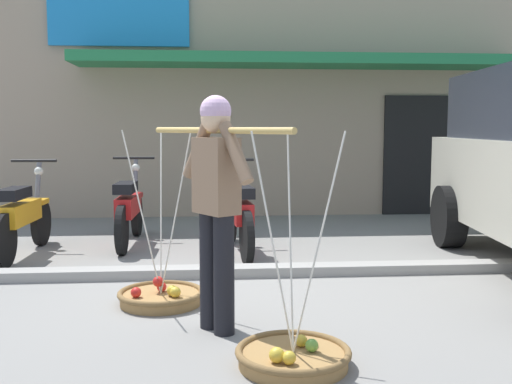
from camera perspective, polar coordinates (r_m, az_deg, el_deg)
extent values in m
plane|color=gray|center=(5.37, -3.67, -9.79)|extent=(90.00, 90.00, 0.00)
cube|color=gray|center=(6.03, -3.81, -7.51)|extent=(20.00, 0.24, 0.10)
cylinder|color=black|center=(4.46, -4.38, -7.38)|extent=(0.15, 0.15, 0.86)
cylinder|color=black|center=(4.32, -3.05, -7.83)|extent=(0.15, 0.15, 0.86)
cube|color=#84664C|center=(4.28, -3.79, 1.55)|extent=(0.35, 0.39, 0.54)
sphere|color=#E0B78E|center=(4.26, -3.83, 6.98)|extent=(0.21, 0.21, 0.21)
sphere|color=#D1A8CC|center=(4.27, -3.84, 7.65)|extent=(0.22, 0.22, 0.22)
cylinder|color=#84664C|center=(4.47, -5.53, 3.91)|extent=(0.26, 0.33, 0.43)
cylinder|color=#84664C|center=(4.07, -1.92, 3.72)|extent=(0.26, 0.33, 0.43)
cylinder|color=tan|center=(4.26, -3.82, 5.84)|extent=(0.95, 1.43, 0.04)
cylinder|color=#9E7542|center=(5.18, -8.96, -9.92)|extent=(0.68, 0.68, 0.09)
torus|color=brown|center=(5.17, -8.97, -9.39)|extent=(0.72, 0.72, 0.05)
sphere|color=gold|center=(5.02, -7.63, -9.36)|extent=(0.09, 0.09, 0.09)
sphere|color=red|center=(5.07, -11.27, -9.29)|extent=(0.09, 0.09, 0.09)
sphere|color=red|center=(5.21, -8.90, -8.85)|extent=(0.08, 0.08, 0.08)
sphere|color=gold|center=(5.07, -7.92, -9.21)|extent=(0.09, 0.09, 0.09)
sphere|color=red|center=(5.15, -9.24, -8.35)|extent=(0.09, 0.09, 0.09)
cylinder|color=silver|center=(5.18, -8.97, -1.72)|extent=(0.01, 0.32, 1.36)
cylinder|color=silver|center=(4.97, -10.72, -2.09)|extent=(0.28, 0.17, 1.36)
cylinder|color=silver|center=(4.94, -7.61, -2.07)|extent=(0.28, 0.17, 1.36)
cylinder|color=#9E7542|center=(3.87, 3.52, -15.49)|extent=(0.68, 0.68, 0.09)
torus|color=brown|center=(3.85, 3.53, -14.80)|extent=(0.72, 0.72, 0.05)
sphere|color=gold|center=(3.66, 3.15, -15.38)|extent=(0.08, 0.08, 0.08)
sphere|color=#6BA53F|center=(3.85, 5.30, -14.24)|extent=(0.08, 0.08, 0.08)
sphere|color=gold|center=(3.68, 1.98, -15.14)|extent=(0.09, 0.09, 0.09)
sphere|color=gold|center=(3.93, 4.30, -13.83)|extent=(0.08, 0.08, 0.08)
cylinder|color=silver|center=(3.82, 3.26, -4.46)|extent=(0.01, 0.32, 1.36)
cylinder|color=silver|center=(3.57, 1.63, -5.18)|extent=(0.28, 0.17, 1.36)
cylinder|color=silver|center=(3.61, 5.90, -5.09)|extent=(0.28, 0.17, 1.36)
cylinder|color=black|center=(8.01, -19.64, -2.71)|extent=(0.11, 0.58, 0.58)
cylinder|color=black|center=(6.85, -22.72, -4.28)|extent=(0.11, 0.58, 0.58)
cube|color=orange|center=(7.97, -19.70, -0.86)|extent=(0.15, 0.29, 0.06)
cube|color=orange|center=(7.30, -21.37, -1.86)|extent=(0.24, 0.91, 0.24)
cube|color=black|center=(7.10, -21.92, -0.14)|extent=(0.24, 0.57, 0.12)
cylinder|color=slate|center=(7.86, -19.95, -0.01)|extent=(0.07, 0.30, 0.76)
cylinder|color=black|center=(7.76, -20.24, 2.79)|extent=(0.54, 0.06, 0.04)
sphere|color=silver|center=(7.92, -19.85, 1.85)|extent=(0.11, 0.11, 0.11)
cylinder|color=black|center=(8.36, -11.19, -2.11)|extent=(0.10, 0.58, 0.58)
cylinder|color=black|center=(7.15, -12.56, -3.53)|extent=(0.10, 0.58, 0.58)
cube|color=red|center=(8.33, -11.23, -0.33)|extent=(0.15, 0.28, 0.06)
cube|color=red|center=(7.62, -11.97, -1.24)|extent=(0.23, 0.91, 0.24)
cube|color=black|center=(7.42, -12.22, 0.42)|extent=(0.24, 0.57, 0.12)
cylinder|color=slate|center=(8.21, -11.34, 0.49)|extent=(0.07, 0.30, 0.76)
cylinder|color=black|center=(8.11, -11.48, 3.17)|extent=(0.54, 0.05, 0.04)
sphere|color=silver|center=(8.27, -11.30, 2.26)|extent=(0.11, 0.11, 0.11)
cylinder|color=black|center=(7.74, -2.44, -2.65)|extent=(0.14, 0.59, 0.58)
cylinder|color=black|center=(6.53, -0.88, -4.29)|extent=(0.14, 0.59, 0.58)
cube|color=red|center=(7.70, -2.45, -0.73)|extent=(0.17, 0.29, 0.06)
cube|color=red|center=(7.00, -1.61, -1.76)|extent=(0.29, 0.92, 0.24)
cube|color=black|center=(6.80, -1.38, 0.04)|extent=(0.28, 0.58, 0.12)
cylinder|color=slate|center=(7.59, -2.35, 0.15)|extent=(0.09, 0.30, 0.76)
cylinder|color=black|center=(7.48, -2.27, 3.05)|extent=(0.54, 0.09, 0.04)
sphere|color=silver|center=(7.65, -2.44, 2.07)|extent=(0.11, 0.11, 0.11)
cylinder|color=black|center=(7.80, 17.76, -2.20)|extent=(0.34, 0.78, 0.76)
cube|color=tan|center=(12.55, 2.50, 9.00)|extent=(13.00, 5.00, 4.20)
cube|color=#237F47|center=(9.62, 4.83, 12.25)|extent=(7.15, 1.00, 0.16)
cube|color=#1E84D1|center=(10.12, -12.82, 15.82)|extent=(2.20, 0.08, 0.90)
cube|color=black|center=(10.54, 14.84, 3.37)|extent=(1.10, 0.06, 2.00)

